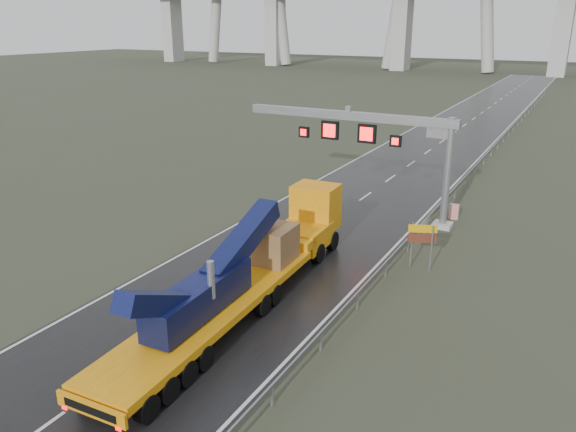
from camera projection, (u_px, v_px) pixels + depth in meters
The scene contains 7 objects.
ground at pixel (187, 325), 24.94m from camera, with size 400.00×400.00×0.00m, color #353928.
road at pixel (428, 152), 58.19m from camera, with size 11.00×200.00×0.02m, color black.
guardrail at pixel (469, 174), 46.91m from camera, with size 0.20×140.00×1.40m, color gray, non-canonical shape.
sign_gantry at pixel (377, 136), 37.12m from camera, with size 14.90×1.20×7.42m.
heavy_haul_truck at pixel (259, 259), 27.46m from camera, with size 3.56×19.42×4.54m.
exit_sign_pair at pixel (422, 238), 30.00m from camera, with size 1.44×0.62×2.61m.
striped_barrier at pixel (454, 212), 38.18m from camera, with size 0.63×0.34×1.06m, color red.
Camera 1 is at (14.41, -17.20, 12.74)m, focal length 35.00 mm.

